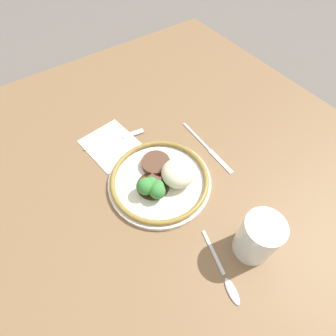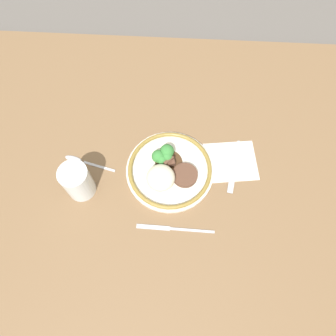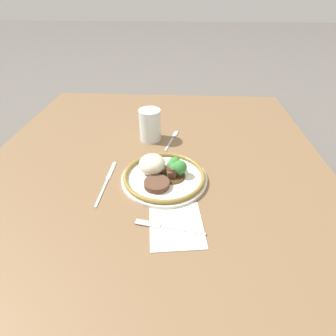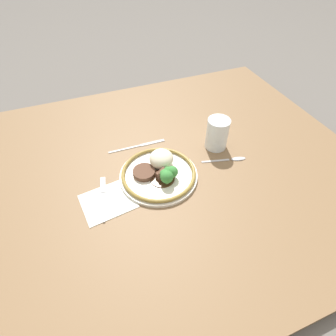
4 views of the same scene
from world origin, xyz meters
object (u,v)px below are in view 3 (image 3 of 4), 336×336
at_px(spoon, 174,136).
at_px(knife, 107,181).
at_px(fork, 163,226).
at_px(juice_glass, 150,127).
at_px(plate, 163,174).

bearing_deg(spoon, knife, 160.54).
relative_size(knife, spoon, 1.36).
bearing_deg(fork, juice_glass, -69.44).
distance_m(knife, spoon, 0.34).
height_order(plate, juice_glass, juice_glass).
bearing_deg(plate, spoon, -4.59).
bearing_deg(juice_glass, spoon, -75.85).
bearing_deg(spoon, plate, -170.46).
height_order(juice_glass, knife, juice_glass).
height_order(juice_glass, fork, juice_glass).
relative_size(plate, fork, 1.48).
height_order(plate, fork, plate).
relative_size(plate, juice_glass, 2.21).
bearing_deg(knife, fork, -132.18).
relative_size(plate, spoon, 1.63).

